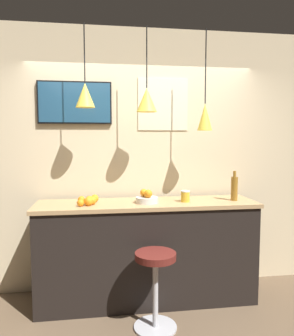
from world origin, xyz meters
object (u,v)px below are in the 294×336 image
bar_stool (155,276)px  fruit_bowl (147,198)px  juice_bottle (234,188)px  spread_jar (185,196)px  mounted_tv (75,103)px

bar_stool → fruit_bowl: bearing=91.0°
bar_stool → fruit_bowl: fruit_bowl is taller
bar_stool → juice_bottle: juice_bottle is taller
spread_jar → bar_stool: bearing=-129.7°
juice_bottle → mounted_tv: bearing=166.5°
bar_stool → spread_jar: bearing=50.3°
bar_stool → spread_jar: spread_jar is taller
spread_jar → mounted_tv: bearing=160.5°
juice_bottle → spread_jar: (-0.53, -0.00, -0.07)m
juice_bottle → bar_stool: bearing=-152.8°
fruit_bowl → mounted_tv: 1.28m
bar_stool → spread_jar: size_ratio=5.95×
fruit_bowl → spread_jar: size_ratio=1.93×
bar_stool → juice_bottle: (0.92, 0.47, 0.70)m
spread_jar → mounted_tv: mounted_tv is taller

